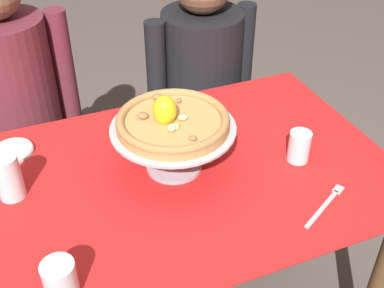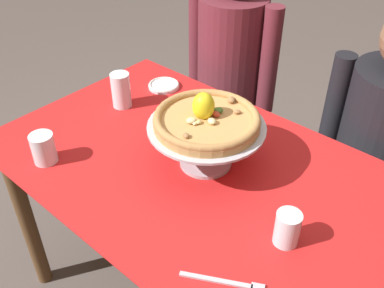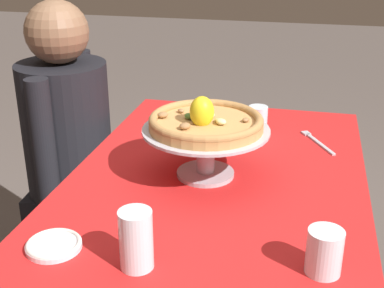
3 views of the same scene
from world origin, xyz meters
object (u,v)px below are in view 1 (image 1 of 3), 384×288
object	(u,v)px
water_glass_side_right	(299,148)
diner_left	(25,130)
pizza_stand	(173,139)
diner_right	(201,99)
pizza	(172,120)
water_glass_front_left	(61,282)
side_plate	(13,150)
water_glass_side_left	(9,180)
dinner_fork	(326,204)

from	to	relation	value
water_glass_side_right	diner_left	size ratio (longest dim) A/B	0.08
pizza_stand	water_glass_side_right	world-z (taller)	pizza_stand
pizza_stand	water_glass_side_right	xyz separation A→B (m)	(0.36, -0.11, -0.06)
diner_right	pizza	bearing A→B (deg)	-120.18
water_glass_front_left	water_glass_side_right	bearing A→B (deg)	16.52
pizza	pizza_stand	bearing A→B (deg)	-35.33
side_plate	diner_right	distance (m)	0.88
water_glass_front_left	water_glass_side_left	distance (m)	0.39
dinner_fork	diner_left	distance (m)	1.20
diner_left	water_glass_side_right	bearing A→B (deg)	-44.92
pizza_stand	water_glass_side_right	bearing A→B (deg)	-16.66
water_glass_front_left	diner_right	size ratio (longest dim) A/B	0.08
pizza	water_glass_side_left	size ratio (longest dim) A/B	2.40
diner_right	water_glass_front_left	bearing A→B (deg)	-128.27
water_glass_side_right	diner_right	bearing A→B (deg)	90.73
pizza_stand	water_glass_side_left	world-z (taller)	pizza_stand
water_glass_side_left	water_glass_side_right	bearing A→B (deg)	-11.09
pizza	water_glass_side_right	world-z (taller)	pizza
pizza	dinner_fork	bearing A→B (deg)	-43.43
pizza_stand	water_glass_side_right	size ratio (longest dim) A/B	3.69
pizza_stand	dinner_fork	xyz separation A→B (m)	(0.33, -0.31, -0.10)
water_glass_side_right	dinner_fork	distance (m)	0.21
water_glass_side_right	water_glass_side_left	distance (m)	0.83
pizza_stand	water_glass_side_left	size ratio (longest dim) A/B	2.70
pizza	water_glass_side_left	xyz separation A→B (m)	(-0.46, 0.05, -0.11)
pizza	diner_right	distance (m)	0.78
pizza_stand	side_plate	distance (m)	0.51
pizza	water_glass_front_left	size ratio (longest dim) A/B	3.22
water_glass_side_left	side_plate	xyz separation A→B (m)	(0.02, 0.20, -0.05)
water_glass_side_right	diner_right	distance (m)	0.75
pizza	diner_right	xyz separation A→B (m)	(0.35, 0.61, -0.35)
water_glass_front_left	side_plate	bearing A→B (deg)	94.78
pizza	dinner_fork	distance (m)	0.48
diner_left	water_glass_side_left	bearing A→B (deg)	-96.45
pizza_stand	diner_right	bearing A→B (deg)	59.96
pizza	water_glass_side_right	xyz separation A→B (m)	(0.36, -0.11, -0.12)
pizza_stand	diner_right	distance (m)	0.76
side_plate	pizza_stand	bearing A→B (deg)	-30.30
water_glass_side_left	diner_right	world-z (taller)	diner_right
side_plate	diner_left	size ratio (longest dim) A/B	0.10
water_glass_front_left	side_plate	world-z (taller)	water_glass_front_left
side_plate	dinner_fork	distance (m)	0.95
pizza	water_glass_front_left	bearing A→B (deg)	-139.46
dinner_fork	diner_left	xyz separation A→B (m)	(-0.72, 0.95, -0.18)
dinner_fork	diner_left	world-z (taller)	diner_left
water_glass_front_left	water_glass_side_left	world-z (taller)	water_glass_side_left
water_glass_front_left	dinner_fork	xyz separation A→B (m)	(0.71, 0.02, -0.04)
water_glass_side_left	side_plate	size ratio (longest dim) A/B	1.06
pizza	water_glass_front_left	world-z (taller)	pizza
dinner_fork	water_glass_front_left	bearing A→B (deg)	-178.33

